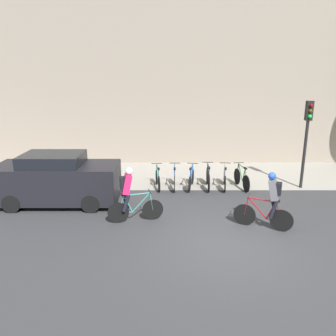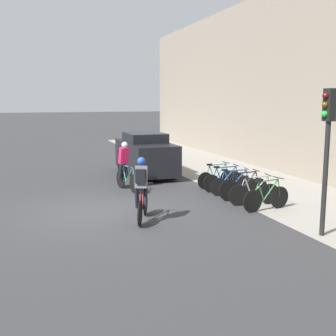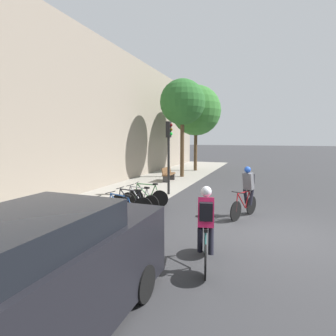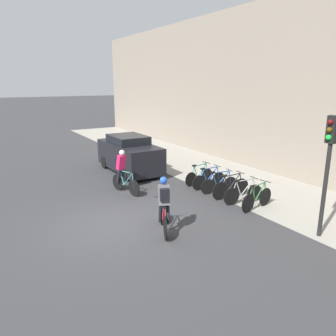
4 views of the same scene
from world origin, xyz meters
TOP-DOWN VIEW (x-y plane):
  - ground at (0.00, 0.00)m, footprint 200.00×200.00m
  - kerb_strip at (0.00, 6.75)m, footprint 44.00×4.50m
  - building_facade at (0.00, 9.30)m, footprint 44.00×0.60m
  - cyclist_pink at (-2.84, 1.49)m, footprint 1.73×0.59m
  - cyclist_grey at (1.37, 0.97)m, footprint 1.63×0.77m
  - parked_bike_0 at (-2.07, 4.82)m, footprint 0.46×1.61m
  - parked_bike_1 at (-1.38, 4.82)m, footprint 0.46×1.69m
  - parked_bike_2 at (-0.69, 4.82)m, footprint 0.49×1.65m
  - parked_bike_3 at (0.01, 4.82)m, footprint 0.46×1.75m
  - parked_bike_4 at (0.70, 4.82)m, footprint 0.46×1.69m
  - parked_bike_5 at (1.39, 4.82)m, footprint 0.46×1.70m
  - traffic_light_pole at (3.87, 4.84)m, footprint 0.26×0.30m
  - parked_car at (-5.60, 3.07)m, footprint 4.30×1.84m

SIDE VIEW (x-z plane):
  - ground at x=0.00m, z-range 0.00..0.00m
  - kerb_strip at x=0.00m, z-range 0.00..0.01m
  - parked_bike_0 at x=-2.07m, z-range -0.09..0.86m
  - parked_bike_2 at x=-0.69m, z-range -0.09..0.86m
  - parked_bike_1 at x=-1.38m, z-range -0.09..0.87m
  - parked_bike_4 at x=0.70m, z-range -0.08..0.88m
  - parked_bike_5 at x=1.39m, z-range -0.08..0.89m
  - parked_bike_3 at x=0.01m, z-range -0.08..0.91m
  - parked_car at x=-5.60m, z-range -0.03..1.82m
  - cyclist_pink at x=-2.84m, z-range 0.06..1.83m
  - cyclist_grey at x=1.37m, z-range 0.06..1.83m
  - traffic_light_pole at x=3.87m, z-range 0.69..4.23m
  - building_facade at x=0.00m, z-range 0.00..8.23m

